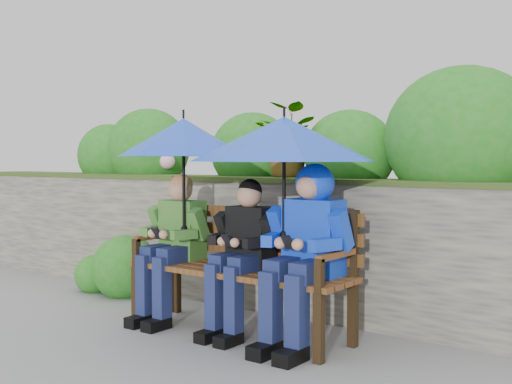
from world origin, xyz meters
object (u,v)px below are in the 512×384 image
Objects in this scene: boy_right at (306,240)px; umbrella_right at (284,139)px; boy_left at (174,239)px; umbrella_left at (184,137)px; park_bench at (244,260)px; boy_middle at (243,248)px.

umbrella_right reaches higher than boy_right.
boy_left is 1.19m from umbrella_right.
park_bench is at bearing 10.61° from umbrella_left.
park_bench is at bearing 172.99° from boy_right.
boy_right is at bearing 1.28° from umbrella_left.
boy_right is (0.49, 0.00, 0.09)m from boy_middle.
park_bench is 1.37× the size of umbrella_right.
boy_middle is at bearing -60.61° from park_bench.
boy_left is 0.63m from boy_middle.
umbrella_left is at bearing -178.72° from boy_right.
boy_middle is (0.63, 0.00, -0.01)m from boy_left.
boy_left is at bearing -179.75° from boy_right.
umbrella_left is (-1.00, -0.02, 0.65)m from boy_right.
boy_right is 1.26× the size of umbrella_left.
park_bench is 0.13m from boy_middle.
umbrella_left is 0.77× the size of umbrella_right.
boy_left is (-0.59, -0.07, 0.11)m from park_bench.
park_bench is 0.96m from umbrella_left.
boy_middle is 0.88× the size of umbrella_right.
umbrella_left reaches higher than boy_left.
boy_middle is 0.91× the size of boy_right.
park_bench is at bearing 6.81° from boy_left.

